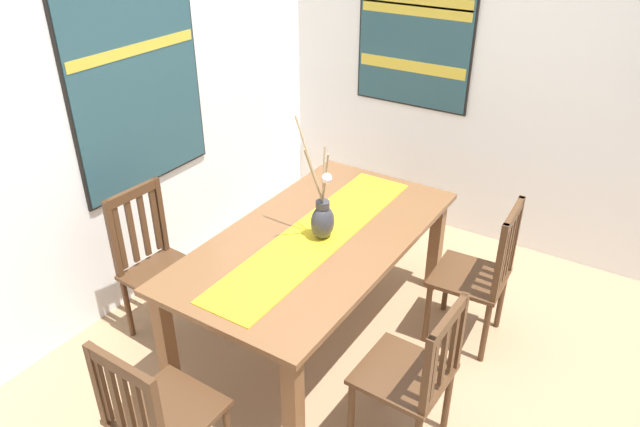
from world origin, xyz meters
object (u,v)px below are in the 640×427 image
at_px(centerpiece_vase, 323,218).
at_px(chair_3, 413,374).
at_px(dining_table, 317,249).
at_px(chair_0, 157,263).
at_px(chair_1, 481,272).
at_px(painting_on_side_wall, 415,37).
at_px(painting_on_back_wall, 137,81).
at_px(chair_2, 157,415).

bearing_deg(centerpiece_vase, chair_3, -119.58).
xyz_separation_m(dining_table, chair_3, (-0.46, -0.85, -0.17)).
distance_m(chair_0, chair_3, 1.71).
relative_size(chair_1, chair_3, 1.07).
relative_size(chair_3, painting_on_side_wall, 0.84).
bearing_deg(dining_table, painting_on_side_wall, 7.60).
relative_size(dining_table, centerpiece_vase, 2.66).
bearing_deg(painting_on_back_wall, chair_2, -134.34).
relative_size(chair_0, painting_on_side_wall, 0.91).
bearing_deg(dining_table, painting_on_back_wall, 92.44).
bearing_deg(chair_2, chair_0, 45.88).
xyz_separation_m(centerpiece_vase, painting_on_back_wall, (-0.05, 1.33, 0.59)).
bearing_deg(centerpiece_vase, chair_0, 117.54).
relative_size(chair_0, chair_2, 1.07).
height_order(chair_1, painting_on_back_wall, painting_on_back_wall).
bearing_deg(chair_2, centerpiece_vase, -1.88).
xyz_separation_m(chair_2, painting_on_side_wall, (3.03, 0.23, 1.04)).
bearing_deg(chair_0, painting_on_back_wall, 45.23).
height_order(chair_0, chair_2, chair_0).
bearing_deg(centerpiece_vase, painting_on_back_wall, 92.32).
bearing_deg(centerpiece_vase, painting_on_side_wall, 8.94).
bearing_deg(centerpiece_vase, chair_1, -58.28).
distance_m(chair_1, painting_on_side_wall, 1.92).
xyz_separation_m(dining_table, painting_on_back_wall, (-0.05, 1.29, 0.82)).
relative_size(chair_1, painting_on_back_wall, 0.70).
xyz_separation_m(chair_3, painting_on_side_wall, (2.18, 1.08, 1.05)).
distance_m(dining_table, chair_3, 0.98).
bearing_deg(chair_1, centerpiece_vase, 121.72).
relative_size(chair_1, painting_on_side_wall, 0.90).
distance_m(dining_table, chair_1, 1.00).
bearing_deg(chair_1, chair_2, 154.79).
relative_size(centerpiece_vase, painting_on_back_wall, 0.52).
height_order(chair_2, painting_on_side_wall, painting_on_side_wall).
xyz_separation_m(centerpiece_vase, chair_3, (-0.46, -0.81, -0.40)).
xyz_separation_m(painting_on_back_wall, painting_on_side_wall, (1.78, -1.06, 0.05)).
bearing_deg(chair_3, centerpiece_vase, 60.42).
bearing_deg(chair_0, painting_on_side_wall, -16.13).
distance_m(dining_table, painting_on_back_wall, 1.53).
bearing_deg(chair_1, chair_3, -180.00).
bearing_deg(painting_on_side_wall, chair_3, -153.68).
distance_m(dining_table, chair_0, 1.00).
relative_size(dining_table, chair_0, 1.94).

